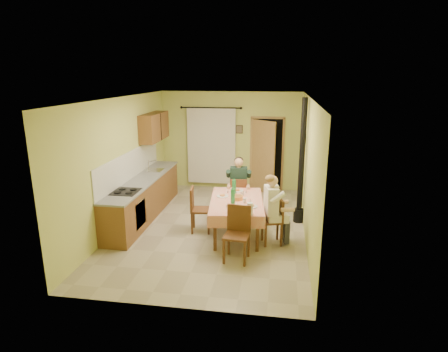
% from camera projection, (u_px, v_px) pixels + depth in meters
% --- Properties ---
extents(floor, '(4.00, 6.00, 0.01)m').
position_uv_depth(floor, '(212.00, 227.00, 8.29)').
color(floor, tan).
rests_on(floor, ground).
extents(room_shell, '(4.04, 6.04, 2.82)m').
position_uv_depth(room_shell, '(211.00, 146.00, 7.81)').
color(room_shell, '#CDD56D').
rests_on(room_shell, ground).
extents(kitchen_run, '(0.64, 3.64, 1.56)m').
position_uv_depth(kitchen_run, '(144.00, 197.00, 8.79)').
color(kitchen_run, brown).
rests_on(kitchen_run, ground).
extents(upper_cabinets, '(0.35, 1.40, 0.70)m').
position_uv_depth(upper_cabinets, '(154.00, 127.00, 9.66)').
color(upper_cabinets, brown).
rests_on(upper_cabinets, room_shell).
extents(curtain, '(1.70, 0.07, 2.22)m').
position_uv_depth(curtain, '(211.00, 146.00, 10.80)').
color(curtain, black).
rests_on(curtain, ground).
extents(doorway, '(0.96, 0.56, 2.15)m').
position_uv_depth(doorway, '(265.00, 155.00, 10.58)').
color(doorway, black).
rests_on(doorway, ground).
extents(dining_table, '(1.27, 1.90, 0.76)m').
position_uv_depth(dining_table, '(237.00, 217.00, 7.80)').
color(dining_table, '#E38F79').
rests_on(dining_table, ground).
extents(tableware, '(0.91, 1.56, 0.33)m').
position_uv_depth(tableware, '(238.00, 199.00, 7.57)').
color(tableware, white).
rests_on(tableware, dining_table).
extents(chair_far, '(0.43, 0.43, 0.94)m').
position_uv_depth(chair_far, '(238.00, 204.00, 8.86)').
color(chair_far, '#563017').
rests_on(chair_far, ground).
extents(chair_near, '(0.47, 0.47, 1.00)m').
position_uv_depth(chair_near, '(237.00, 245.00, 6.75)').
color(chair_near, '#563017').
rests_on(chair_near, ground).
extents(chair_right, '(0.45, 0.45, 0.92)m').
position_uv_depth(chair_right, '(272.00, 230.00, 7.41)').
color(chair_right, '#563017').
rests_on(chair_right, ground).
extents(chair_left, '(0.45, 0.45, 0.97)m').
position_uv_depth(chair_left, '(200.00, 218.00, 8.00)').
color(chair_left, '#563017').
rests_on(chair_left, ground).
extents(man_far, '(0.61, 0.50, 1.39)m').
position_uv_depth(man_far, '(239.00, 180.00, 8.72)').
color(man_far, '#192D23').
rests_on(man_far, chair_far).
extents(man_right, '(0.55, 0.64, 1.39)m').
position_uv_depth(man_right, '(273.00, 202.00, 7.25)').
color(man_right, silver).
rests_on(man_right, chair_right).
extents(stove_flue, '(0.24, 0.24, 2.80)m').
position_uv_depth(stove_flue, '(301.00, 179.00, 8.31)').
color(stove_flue, black).
rests_on(stove_flue, ground).
extents(picture_back, '(0.19, 0.03, 0.23)m').
position_uv_depth(picture_back, '(239.00, 129.00, 10.62)').
color(picture_back, black).
rests_on(picture_back, room_shell).
extents(picture_right, '(0.03, 0.31, 0.21)m').
position_uv_depth(picture_right, '(305.00, 137.00, 8.65)').
color(picture_right, brown).
rests_on(picture_right, room_shell).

